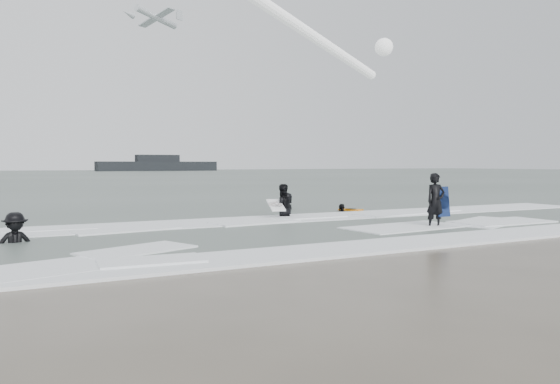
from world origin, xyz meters
name	(u,v)px	position (x,y,z in m)	size (l,w,h in m)	color
ground	(368,244)	(0.00, 0.00, 0.00)	(320.00, 320.00, 0.00)	brown
sea	(63,176)	(0.00, 80.00, 0.06)	(320.00, 320.00, 0.00)	#47544C
surfer_centre	(435,229)	(3.84, 1.69, 0.00)	(0.65, 0.43, 1.78)	black
surfer_wading	(282,219)	(0.89, 6.58, 0.00)	(0.90, 0.70, 1.85)	black
surfer_breaker	(15,245)	(-8.09, 3.85, 0.00)	(1.09, 0.63, 1.68)	black
surfer_right_near	(342,213)	(4.24, 7.65, 0.00)	(0.90, 0.38, 1.54)	black
surfer_right_far	(286,211)	(2.68, 9.65, 0.00)	(0.96, 0.62, 1.96)	black
surf_foam	(299,227)	(0.00, 3.70, 0.04)	(30.03, 9.06, 0.09)	white
bodyboards	(352,206)	(3.10, 5.28, 0.50)	(5.03, 6.72, 1.25)	#0E1B42
vessel_horizon	(158,165)	(29.20, 136.37, 1.62)	(32.17, 5.75, 4.37)	black
airshow_jet	(298,36)	(27.37, 53.51, 19.16)	(39.30, 22.80, 7.32)	silver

